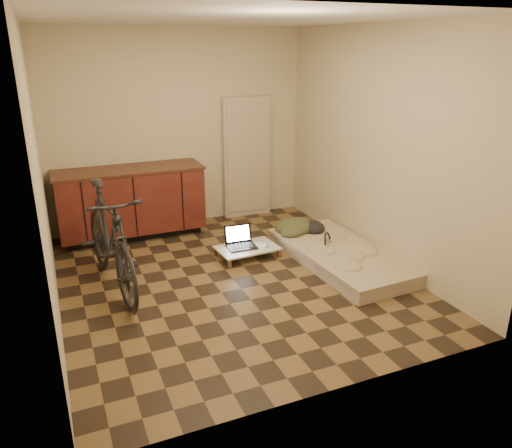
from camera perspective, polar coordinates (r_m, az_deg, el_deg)
name	(u,v)px	position (r m, az deg, el deg)	size (l,w,h in m)	color
room_shell	(231,160)	(4.97, -2.89, 7.29)	(3.50, 4.00, 2.60)	brown
cabinets	(131,202)	(6.61, -14.08, 2.45)	(1.84, 0.62, 0.91)	black
appliance_panel	(247,158)	(7.17, -1.09, 7.58)	(0.70, 0.10, 1.70)	beige
bicycle	(109,234)	(5.18, -16.43, -1.11)	(0.54, 1.85, 1.20)	black
futon	(341,256)	(5.84, 9.65, -3.58)	(1.01, 1.94, 0.16)	#BBA896
clothing_pile	(300,222)	(6.29, 5.01, 0.24)	(0.54, 0.45, 0.22)	#3F4327
headphones	(328,241)	(5.81, 8.19, -1.90)	(0.24, 0.22, 0.16)	black
lap_desk	(247,248)	(5.91, -1.02, -2.79)	(0.74, 0.51, 0.12)	brown
laptop	(240,242)	(5.93, -1.80, -2.05)	(0.35, 0.32, 0.23)	black
mouse	(266,245)	(5.91, 1.11, -2.43)	(0.06, 0.10, 0.04)	silver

